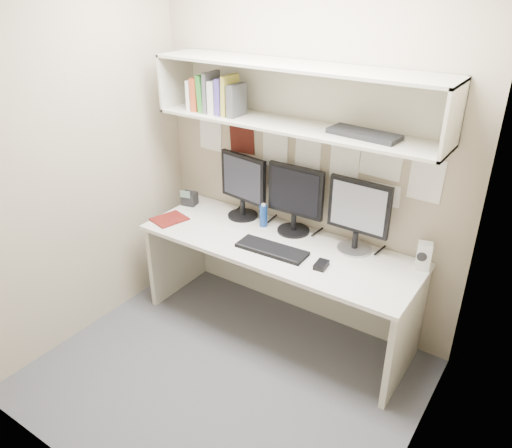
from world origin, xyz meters
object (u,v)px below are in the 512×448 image
Objects in this scene: monitor_right at (358,214)px; desk_phone at (190,198)px; speaker at (424,256)px; maroon_notebook at (169,219)px; monitor_center at (295,197)px; monitor_left at (243,184)px; desk at (277,286)px; keyboard at (272,249)px.

desk_phone is at bearing -175.61° from monitor_right.
monitor_right is 0.49m from speaker.
maroon_notebook is at bearing -92.01° from desk_phone.
monitor_center is at bearing -178.44° from monitor_right.
desk is at bearing -17.52° from monitor_left.
monitor_left reaches higher than speaker.
keyboard is at bearing -28.42° from desk_phone.
monitor_center is at bearing 91.57° from keyboard.
speaker is 1.88m from desk_phone.
monitor_right is 1.02× the size of keyboard.
monitor_left is 0.93m from monitor_right.
keyboard is at bearing -141.95° from monitor_right.
speaker is at bearing 3.09° from monitor_right.
monitor_right reaches higher than speaker.
maroon_notebook is at bearing -163.02° from monitor_right.
monitor_left is 1.40m from speaker.
desk is at bearing 99.28° from keyboard.
monitor_right is 2.04× the size of maroon_notebook.
monitor_right is 2.80× the size of speaker.
desk_phone is (-0.49, -0.07, -0.21)m from monitor_left.
desk is 1.04m from desk_phone.
monitor_left is 2.78× the size of speaker.
desk is 3.99× the size of monitor_right.
maroon_notebook is at bearing -130.42° from monitor_left.
monitor_left is 2.02× the size of maroon_notebook.
monitor_center is 0.96m from speaker.
monitor_center is (0.00, 0.22, 0.63)m from desk.
monitor_right reaches higher than keyboard.
monitor_left is at bearing 142.30° from keyboard.
speaker reaches higher than desk.
keyboard reaches higher than maroon_notebook.
monitor_center reaches higher than monitor_left.
monitor_center is at bearing 8.32° from monitor_left.
maroon_notebook is 1.78× the size of desk_phone.
maroon_notebook is (-0.88, -0.38, -0.26)m from monitor_center.
desk_phone is at bearing -163.45° from monitor_left.
desk is 0.81m from monitor_left.
speaker is 0.73× the size of maroon_notebook.
maroon_notebook is (-0.91, -0.04, -0.01)m from keyboard.
maroon_notebook is at bearing -179.97° from keyboard.
monitor_right reaches higher than monitor_left.
monitor_right is 1.44m from maroon_notebook.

